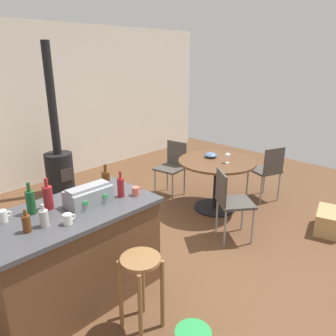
{
  "coord_description": "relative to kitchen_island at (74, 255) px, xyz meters",
  "views": [
    {
      "loc": [
        -2.41,
        -2.5,
        2.16
      ],
      "look_at": [
        0.14,
        -0.05,
        0.94
      ],
      "focal_mm": 35.01,
      "sensor_mm": 36.0,
      "label": 1
    }
  ],
  "objects": [
    {
      "name": "folding_chair_left",
      "position": [
        1.86,
        -0.43,
        0.07
      ],
      "size": [
        0.56,
        0.56,
        0.88
      ],
      "color": "#47423D",
      "rests_on": "ground_plane"
    },
    {
      "name": "toolbox",
      "position": [
        0.19,
        -0.02,
        0.53
      ],
      "size": [
        0.41,
        0.22,
        0.17
      ],
      "color": "gray",
      "rests_on": "kitchen_island"
    },
    {
      "name": "back_wall",
      "position": [
        1.17,
        3.1,
        0.9
      ],
      "size": [
        8.0,
        0.1,
        2.7
      ],
      "primitive_type": "cube",
      "color": "silver",
      "rests_on": "ground_plane"
    },
    {
      "name": "bottle_4",
      "position": [
        0.49,
        -0.1,
        0.55
      ],
      "size": [
        0.06,
        0.06,
        0.25
      ],
      "color": "maroon",
      "rests_on": "kitchen_island"
    },
    {
      "name": "bottle_0",
      "position": [
        -0.1,
        0.15,
        0.56
      ],
      "size": [
        0.08,
        0.08,
        0.28
      ],
      "color": "maroon",
      "rests_on": "kitchen_island"
    },
    {
      "name": "kitchen_island",
      "position": [
        0.0,
        0.0,
        0.0
      ],
      "size": [
        1.51,
        0.81,
        0.9
      ],
      "color": "brown",
      "rests_on": "ground_plane"
    },
    {
      "name": "dining_table",
      "position": [
        2.43,
        0.19,
        0.13
      ],
      "size": [
        1.1,
        1.1,
        0.75
      ],
      "color": "black",
      "rests_on": "ground_plane"
    },
    {
      "name": "ground_plane",
      "position": [
        1.17,
        0.13,
        -0.45
      ],
      "size": [
        8.8,
        8.8,
        0.0
      ],
      "primitive_type": "plane",
      "color": "brown"
    },
    {
      "name": "cup_2",
      "position": [
        -0.47,
        0.19,
        0.5
      ],
      "size": [
        0.11,
        0.07,
        0.1
      ],
      "color": "white",
      "rests_on": "kitchen_island"
    },
    {
      "name": "serving_bowl",
      "position": [
        2.48,
        0.34,
        0.33
      ],
      "size": [
        0.18,
        0.18,
        0.07
      ],
      "primitive_type": "ellipsoid",
      "color": "#4C7099",
      "rests_on": "dining_table"
    },
    {
      "name": "wood_stove",
      "position": [
        1.15,
        2.37,
        0.11
      ],
      "size": [
        0.44,
        0.45,
        2.37
      ],
      "color": "black",
      "rests_on": "ground_plane"
    },
    {
      "name": "bottle_1",
      "position": [
        -0.25,
        0.17,
        0.56
      ],
      "size": [
        0.07,
        0.07,
        0.28
      ],
      "color": "#194C23",
      "rests_on": "kitchen_island"
    },
    {
      "name": "bottle_3",
      "position": [
        -0.41,
        -0.1,
        0.52
      ],
      "size": [
        0.06,
        0.06,
        0.18
      ],
      "color": "#603314",
      "rests_on": "kitchen_island"
    },
    {
      "name": "cardboard_box",
      "position": [
        2.91,
        -1.27,
        -0.31
      ],
      "size": [
        0.56,
        0.42,
        0.28
      ],
      "primitive_type": "cube",
      "rotation": [
        0.0,
        0.0,
        0.26
      ],
      "color": "tan",
      "rests_on": "ground_plane"
    },
    {
      "name": "cup_1",
      "position": [
        0.61,
        -0.17,
        0.49
      ],
      "size": [
        0.11,
        0.07,
        0.08
      ],
      "color": "#DB6651",
      "rests_on": "kitchen_island"
    },
    {
      "name": "cup_0",
      "position": [
        -0.13,
        -0.22,
        0.49
      ],
      "size": [
        0.11,
        0.07,
        0.09
      ],
      "color": "white",
      "rests_on": "kitchen_island"
    },
    {
      "name": "folding_chair_near",
      "position": [
        3.22,
        -0.2,
        0.07
      ],
      "size": [
        0.52,
        0.52,
        0.87
      ],
      "color": "#47423D",
      "rests_on": "ground_plane"
    },
    {
      "name": "wine_glass",
      "position": [
        2.43,
        0.02,
        0.4
      ],
      "size": [
        0.07,
        0.07,
        0.14
      ],
      "color": "silver",
      "rests_on": "dining_table"
    },
    {
      "name": "folding_chair_far",
      "position": [
        2.39,
        1.01,
        0.06
      ],
      "size": [
        0.45,
        0.45,
        0.86
      ],
      "color": "#47423D",
      "rests_on": "ground_plane"
    },
    {
      "name": "bottle_2",
      "position": [
        -0.28,
        -0.11,
        0.52
      ],
      "size": [
        0.07,
        0.07,
        0.18
      ],
      "color": "#B7B2AD",
      "rests_on": "kitchen_island"
    },
    {
      "name": "wooden_stool",
      "position": [
        0.18,
        -0.71,
        0.03
      ],
      "size": [
        0.32,
        0.32,
        0.67
      ],
      "color": "olive",
      "rests_on": "ground_plane"
    },
    {
      "name": "bottle_5",
      "position": [
        0.49,
        0.13,
        0.55
      ],
      "size": [
        0.08,
        0.08,
        0.27
      ],
      "color": "#603314",
      "rests_on": "kitchen_island"
    }
  ]
}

